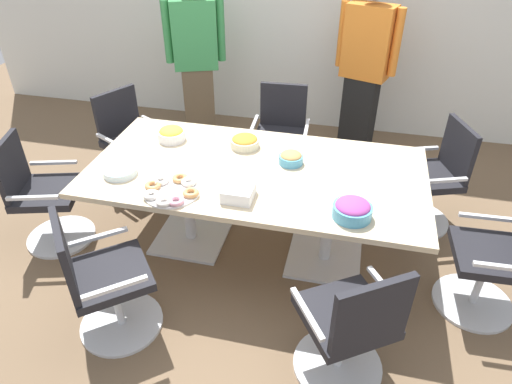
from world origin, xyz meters
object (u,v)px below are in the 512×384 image
Objects in this scene: office_chair_6 at (132,146)px; snack_bowl_cookies at (291,158)px; office_chair_4 at (432,182)px; person_standing_1 at (365,68)px; office_chair_5 at (280,140)px; donut_platter at (171,190)px; plate_stack at (120,171)px; office_chair_1 at (103,284)px; snack_bowl_candy_mix at (352,209)px; snack_bowl_chips_orange at (245,141)px; office_chair_0 at (43,198)px; office_chair_2 at (349,330)px; office_chair_3 at (497,262)px; napkin_pile at (238,192)px; snack_bowl_chips_yellow at (171,134)px; person_standing_0 at (196,60)px; conference_table at (256,184)px.

office_chair_6 is 1.71m from snack_bowl_cookies.
office_chair_4 is 1.36m from person_standing_1.
donut_platter is at bearing 70.40° from office_chair_5.
office_chair_1 is at bearing -76.17° from plate_stack.
office_chair_1 reaches higher than snack_bowl_candy_mix.
snack_bowl_chips_orange is at bearing 100.92° from office_chair_6.
office_chair_6 is 3.75× the size of snack_bowl_candy_mix.
office_chair_0 reaches higher than plate_stack.
office_chair_2 is 2.23m from office_chair_5.
office_chair_3 is (2.41, 0.77, 0.00)m from office_chair_1.
office_chair_0 is 4.64× the size of napkin_pile.
office_chair_4 is 3.75× the size of snack_bowl_candy_mix.
office_chair_2 is 4.21× the size of snack_bowl_chips_yellow.
office_chair_3 is at bearing 124.81° from person_standing_0.
office_chair_1 is (-0.74, -0.99, -0.22)m from conference_table.
office_chair_1 is 2.21m from office_chair_5.
snack_bowl_candy_mix is 1.18m from donut_platter.
office_chair_2 is at bearing -22.71° from plate_stack.
snack_bowl_candy_mix is (-0.97, -0.19, 0.40)m from office_chair_3.
office_chair_1 and office_chair_5 have the same top height.
office_chair_2 is 1.00× the size of office_chair_6.
office_chair_3 reaches higher than snack_bowl_chips_orange.
conference_table is 1.69m from office_chair_0.
conference_table is at bearing 101.35° from person_standing_0.
office_chair_4 is 4.06× the size of snack_bowl_chips_orange.
office_chair_3 is 1.53m from snack_bowl_cookies.
snack_bowl_chips_yellow is 0.96× the size of snack_bowl_chips_orange.
office_chair_4 is 5.13× the size of snack_bowl_cookies.
person_standing_1 is 1.67m from snack_bowl_cookies.
office_chair_6 is at bearing 152.24° from snack_bowl_candy_mix.
snack_bowl_chips_yellow reaches higher than plate_stack.
office_chair_1 is at bearing 146.64° from office_chair_2.
office_chair_4 is 4.21× the size of snack_bowl_chips_yellow.
office_chair_5 is at bearing 130.96° from person_standing_0.
person_standing_0 is at bearing 129.87° from snack_bowl_candy_mix.
office_chair_4 is 2.68m from office_chair_6.
office_chair_6 is 1.30m from snack_bowl_chips_orange.
office_chair_0 reaches higher than snack_bowl_chips_yellow.
person_standing_0 is (0.64, 1.91, 0.53)m from office_chair_0.
office_chair_3 is at bearing 1.44° from plate_stack.
office_chair_3 and office_chair_5 have the same top height.
office_chair_5 is 1.07m from snack_bowl_cookies.
donut_platter is at bearing -113.77° from snack_bowl_chips_orange.
snack_bowl_chips_yellow is at bearing 104.43° from office_chair_0.
donut_platter is (-0.71, -0.56, -0.02)m from snack_bowl_cookies.
napkin_pile is at bearing 108.91° from office_chair_2.
office_chair_2 is 5.13× the size of snack_bowl_cookies.
person_standing_0 is 2.26m from napkin_pile.
person_standing_0 reaches higher than office_chair_6.
office_chair_6 is (-2.68, -0.01, 0.00)m from office_chair_4.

